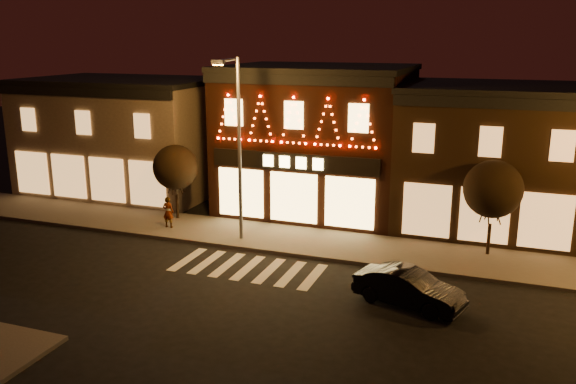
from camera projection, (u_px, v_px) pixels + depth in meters
The scene contains 10 objects.
ground at pixel (205, 305), 22.64m from camera, with size 120.00×120.00×0.00m, color black.
sidewalk_far at pixel (319, 243), 29.23m from camera, with size 44.00×4.00×0.15m, color #47423D.
building_left at pixel (126, 135), 38.79m from camera, with size 12.20×8.28×7.30m.
building_pulp at pixel (317, 139), 34.30m from camera, with size 10.20×8.34×8.30m.
building_right_a at pixel (491, 157), 31.24m from camera, with size 9.20×8.28×7.50m.
streetlamp_mid at pixel (237, 136), 28.19m from camera, with size 0.57×2.01×8.78m.
tree_left at pixel (175, 167), 32.36m from camera, with size 2.43×2.43×4.07m.
tree_right at pixel (493, 189), 26.80m from camera, with size 2.62×2.62×4.38m.
dark_sedan at pixel (409, 288), 22.46m from camera, with size 1.45×4.16×1.37m, color black.
pedestrian at pixel (168, 212), 31.21m from camera, with size 0.60×0.40×1.65m, color gray.
Camera 1 is at (10.14, -18.49, 9.79)m, focal length 37.41 mm.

